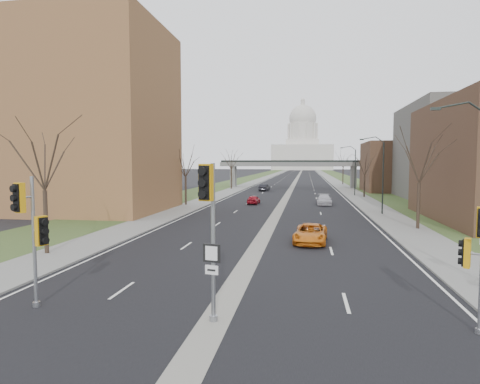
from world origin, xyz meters
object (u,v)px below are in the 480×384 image
(car_left_near, at_px, (254,200))
(car_right_near, at_px, (311,233))
(car_left_far, at_px, (264,188))
(signal_pole_right, at_px, (477,247))
(signal_pole_median, at_px, (209,213))
(car_right_mid, at_px, (324,200))
(signal_pole_left, at_px, (32,223))

(car_left_near, height_order, car_right_near, car_right_near)
(car_left_far, bearing_deg, signal_pole_right, 109.54)
(signal_pole_median, xyz_separation_m, car_left_far, (-5.11, 68.89, -3.38))
(car_left_near, distance_m, car_left_far, 26.41)
(car_left_far, xyz_separation_m, car_right_mid, (11.03, -25.80, 0.00))
(signal_pole_left, bearing_deg, signal_pole_median, 18.65)
(signal_pole_median, relative_size, signal_pole_right, 1.27)
(car_left_far, height_order, car_right_near, car_left_far)
(signal_pole_right, bearing_deg, car_right_mid, 119.01)
(signal_pole_median, distance_m, car_right_mid, 43.62)
(car_left_near, relative_size, car_left_far, 0.86)
(signal_pole_right, bearing_deg, car_right_near, 134.20)
(signal_pole_left, distance_m, car_right_near, 19.17)
(car_right_near, bearing_deg, car_left_near, 110.31)
(signal_pole_median, height_order, car_right_mid, signal_pole_median)
(signal_pole_left, height_order, car_right_near, signal_pole_left)
(signal_pole_left, bearing_deg, car_right_near, 75.73)
(signal_pole_left, xyz_separation_m, car_right_mid, (13.22, 42.73, -2.79))
(car_right_mid, bearing_deg, signal_pole_left, -106.84)
(car_right_mid, bearing_deg, signal_pole_median, -97.47)
(car_left_near, relative_size, car_right_mid, 0.76)
(signal_pole_median, height_order, signal_pole_right, signal_pole_median)
(signal_pole_median, xyz_separation_m, car_left_near, (-3.93, 42.50, -3.46))
(car_right_near, distance_m, car_right_mid, 27.42)
(car_right_mid, bearing_deg, car_left_near, -176.24)
(signal_pole_median, relative_size, car_right_near, 1.18)
(signal_pole_median, distance_m, car_left_near, 42.82)
(signal_pole_median, bearing_deg, signal_pole_right, 15.95)
(car_right_near, height_order, car_right_mid, car_right_mid)
(signal_pole_right, relative_size, car_right_mid, 0.95)
(car_left_near, bearing_deg, signal_pole_right, 110.14)
(signal_pole_right, relative_size, car_left_far, 1.08)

